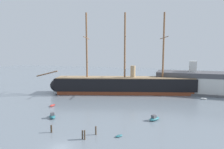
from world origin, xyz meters
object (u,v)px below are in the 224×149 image
Objects in this scene: motorboat_far_left at (78,89)px; mooring_piling_left_pair at (85,135)px; sailboat_distant_centre at (139,89)px; mooring_piling_nearest at (82,135)px; mooring_piling_midwater at (96,131)px; dinghy_mid_left at (52,105)px; motorboat_foreground_left at (52,116)px; motorboat_mid_right at (154,118)px; tall_ship at (125,85)px; mooring_piling_right_pair at (51,129)px; dockside_warehouse_right at (214,83)px; dinghy_far_right at (203,99)px; dinghy_foreground_right at (119,136)px.

motorboat_far_left is 1.58× the size of mooring_piling_left_pair.
sailboat_distant_centre is 58.78m from mooring_piling_nearest.
dinghy_mid_left is at bearing 145.19° from mooring_piling_midwater.
motorboat_foreground_left is at bearing 147.88° from mooring_piling_left_pair.
mooring_piling_nearest is at bearing -128.73° from motorboat_mid_right.
dinghy_mid_left is at bearing 138.25° from mooring_piling_nearest.
tall_ship reaches higher than dinghy_mid_left.
mooring_piling_midwater is at bearing 12.05° from mooring_piling_right_pair.
dockside_warehouse_right is at bearing 54.24° from mooring_piling_right_pair.
motorboat_mid_right is at bearing 14.64° from motorboat_foreground_left.
dinghy_far_right is (16.03, 30.71, -0.25)m from motorboat_mid_right.
mooring_piling_left_pair is 1.06× the size of mooring_piling_midwater.
dockside_warehouse_right reaches higher than sailboat_distant_centre.
motorboat_foreground_left is 0.97× the size of motorboat_mid_right.
mooring_piling_nearest is (-7.21, -3.68, 0.78)m from dinghy_foreground_right.
motorboat_mid_right is 2.02× the size of mooring_piling_nearest.
dinghy_foreground_right is at bearing -14.93° from motorboat_foreground_left.
dockside_warehouse_right is at bearing 18.22° from tall_ship.
motorboat_mid_right is at bearing 64.41° from dinghy_foreground_right.
tall_ship is 34.66× the size of mooring_piling_left_pair.
mooring_piling_left_pair is at bearing -85.12° from tall_ship.
motorboat_foreground_left is 1.96× the size of mooring_piling_midwater.
mooring_piling_right_pair is at bearing 174.80° from mooring_piling_left_pair.
mooring_piling_midwater is (1.31, 3.06, -0.06)m from mooring_piling_left_pair.
dinghy_foreground_right is at bearing -52.36° from motorboat_far_left.
mooring_piling_left_pair is (-29.00, -47.58, 0.75)m from dinghy_far_right.
dinghy_foreground_right is 0.28× the size of sailboat_distant_centre.
sailboat_distant_centre is at bearing 59.00° from dinghy_mid_left.
sailboat_distant_centre is at bearing 89.07° from mooring_piling_left_pair.
motorboat_foreground_left is at bearing 165.07° from dinghy_foreground_right.
motorboat_far_left is 1.67× the size of mooring_piling_midwater.
tall_ship is 25.03m from motorboat_far_left.
dinghy_far_right is (44.16, 38.06, -0.26)m from motorboat_foreground_left.
mooring_piling_left_pair reaches higher than mooring_piling_nearest.
dockside_warehouse_right is at bearing 60.66° from mooring_piling_left_pair.
dinghy_mid_left is 35.62m from motorboat_mid_right.
mooring_piling_right_pair is at bearing -68.01° from motorboat_far_left.
mooring_piling_nearest reaches higher than motorboat_foreground_left.
mooring_piling_right_pair is at bearing 174.55° from mooring_piling_nearest.
dinghy_foreground_right is 5.45m from mooring_piling_midwater.
motorboat_foreground_left is at bearing -139.24° from dinghy_far_right.
motorboat_foreground_left is at bearing -165.36° from motorboat_mid_right.
mooring_piling_right_pair is at bearing -99.88° from sailboat_distant_centre.
dinghy_foreground_right is at bearing -115.59° from motorboat_mid_right.
mooring_piling_right_pair reaches higher than motorboat_mid_right.
mooring_piling_right_pair is at bearing -167.95° from mooring_piling_midwater.
sailboat_distant_centre reaches higher than mooring_piling_right_pair.
motorboat_foreground_left is 0.58× the size of sailboat_distant_centre.
motorboat_mid_right is 2.01× the size of mooring_piling_midwater.
sailboat_distant_centre is 3.35× the size of mooring_piling_midwater.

